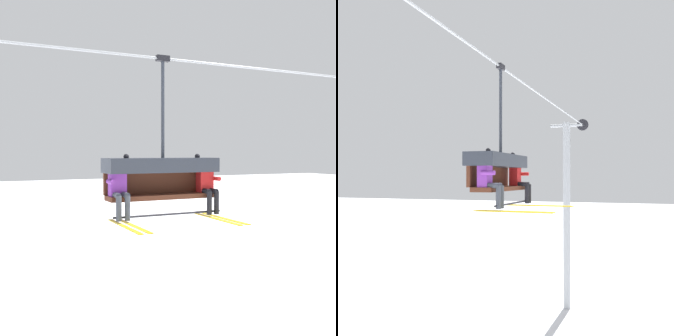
% 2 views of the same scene
% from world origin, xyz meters
% --- Properties ---
extents(lift_cable, '(19.46, 0.05, 0.05)m').
position_xyz_m(lift_cable, '(1.73, -0.80, 8.98)').
color(lift_cable, '#9EA3A8').
extents(chairlift_chair, '(2.42, 0.74, 3.26)m').
position_xyz_m(chairlift_chair, '(-0.93, -0.73, 6.66)').
color(chairlift_chair, '#512819').
extents(skier_purple, '(0.48, 1.70, 1.34)m').
position_xyz_m(skier_purple, '(-1.92, -0.94, 6.38)').
color(skier_purple, purple).
extents(skier_red, '(0.48, 1.70, 1.34)m').
position_xyz_m(skier_red, '(0.06, -0.94, 6.38)').
color(skier_red, red).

